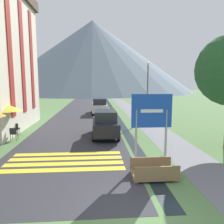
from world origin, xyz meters
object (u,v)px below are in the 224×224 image
object	(u,v)px
road_sign	(152,119)
cafe_chair_far_right	(16,128)
parked_car_near	(105,124)
parked_car_far	(100,106)
streetlamp	(148,87)
cafe_chair_far_left	(16,128)
cafe_chair_middle	(14,133)
person_seated_far	(2,132)
cafe_umbrella_middle_yellow	(5,108)
footbridge	(154,172)

from	to	relation	value
road_sign	cafe_chair_far_right	size ratio (longest dim) A/B	3.79
parked_car_near	parked_car_far	bearing A→B (deg)	90.97
streetlamp	cafe_chair_far_left	bearing A→B (deg)	-154.55
cafe_chair_far_right	cafe_chair_middle	xyz separation A→B (m)	(0.42, -1.57, 0.00)
cafe_chair_far_left	person_seated_far	size ratio (longest dim) A/B	0.70
road_sign	parked_car_far	world-z (taller)	road_sign
road_sign	cafe_umbrella_middle_yellow	bearing A→B (deg)	147.19
cafe_chair_middle	person_seated_far	bearing A→B (deg)	-128.62
footbridge	parked_car_far	world-z (taller)	parked_car_far
footbridge	cafe_chair_far_left	world-z (taller)	cafe_chair_far_left
parked_car_near	person_seated_far	xyz separation A→B (m)	(-6.42, -1.03, -0.23)
footbridge	streetlamp	bearing A→B (deg)	77.89
road_sign	streetlamp	world-z (taller)	streetlamp
cafe_umbrella_middle_yellow	person_seated_far	size ratio (longest dim) A/B	1.91
cafe_chair_middle	cafe_umbrella_middle_yellow	distance (m)	1.69
cafe_umbrella_middle_yellow	person_seated_far	bearing A→B (deg)	-94.91
road_sign	cafe_chair_far_left	bearing A→B (deg)	141.11
cafe_chair_far_left	cafe_umbrella_middle_yellow	world-z (taller)	cafe_umbrella_middle_yellow
footbridge	parked_car_far	bearing A→B (deg)	95.77
footbridge	streetlamp	world-z (taller)	streetlamp
footbridge	cafe_chair_middle	size ratio (longest dim) A/B	2.00
cafe_chair_far_left	road_sign	bearing A→B (deg)	-14.42
cafe_chair_middle	person_seated_far	xyz separation A→B (m)	(-0.56, -0.36, 0.16)
cafe_chair_far_right	person_seated_far	world-z (taller)	person_seated_far
parked_car_far	streetlamp	size ratio (longest dim) A/B	0.78
road_sign	parked_car_far	bearing A→B (deg)	96.57
road_sign	person_seated_far	distance (m)	9.47
cafe_chair_far_left	footbridge	bearing A→B (deg)	-19.05
person_seated_far	parked_car_near	bearing A→B (deg)	9.07
cafe_chair_far_right	cafe_umbrella_middle_yellow	xyz separation A→B (m)	(-0.09, -1.29, 1.59)
cafe_umbrella_middle_yellow	streetlamp	distance (m)	12.38
parked_car_near	streetlamp	world-z (taller)	streetlamp
parked_car_near	cafe_umbrella_middle_yellow	bearing A→B (deg)	-176.48
cafe_chair_far_right	cafe_umbrella_middle_yellow	size ratio (longest dim) A/B	0.36
road_sign	cafe_umbrella_middle_yellow	distance (m)	9.64
person_seated_far	streetlamp	bearing A→B (deg)	32.64
footbridge	parked_car_far	size ratio (longest dim) A/B	0.39
road_sign	footbridge	distance (m)	2.18
road_sign	person_seated_far	bearing A→B (deg)	150.63
parked_car_near	cafe_chair_far_left	distance (m)	6.31
cafe_chair_middle	person_seated_far	distance (m)	0.69
cafe_chair_far_right	cafe_umbrella_middle_yellow	bearing A→B (deg)	-102.16
parked_car_near	cafe_chair_far_right	xyz separation A→B (m)	(-6.28, 0.90, -0.39)
cafe_chair_middle	streetlamp	size ratio (longest dim) A/B	0.15
cafe_umbrella_middle_yellow	streetlamp	bearing A→B (deg)	30.29
road_sign	footbridge	bearing A→B (deg)	-97.33
road_sign	person_seated_far	xyz separation A→B (m)	(-8.15, 4.59, -1.48)
cafe_chair_far_left	person_seated_far	xyz separation A→B (m)	(-0.18, -1.84, 0.16)
road_sign	parked_car_near	xyz separation A→B (m)	(-1.73, 5.61, -1.24)
cafe_chair_far_left	cafe_chair_middle	world-z (taller)	same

